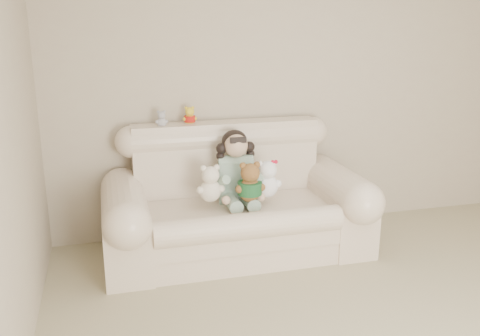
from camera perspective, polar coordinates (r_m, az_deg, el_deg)
name	(u,v)px	position (r m, az deg, el deg)	size (l,w,h in m)	color
wall_back	(306,84)	(4.65, 7.32, 9.19)	(4.50, 4.50, 0.00)	#B8AC92
sofa	(237,193)	(4.11, -0.36, -2.79)	(2.10, 0.95, 1.03)	beige
seated_child	(236,166)	(4.12, -0.46, 0.23)	(0.36, 0.44, 0.59)	#316C4C
brown_teddy	(250,178)	(3.92, 1.10, -1.13)	(0.24, 0.18, 0.37)	brown
white_cat	(267,175)	(4.02, 3.02, -0.77)	(0.23, 0.18, 0.36)	white
cream_teddy	(210,180)	(3.92, -3.32, -1.33)	(0.22, 0.17, 0.34)	white
yellow_mini_bear	(190,114)	(4.27, -5.60, 5.97)	(0.12, 0.09, 0.18)	yellow
grey_mini_plush	(161,117)	(4.20, -8.69, 5.57)	(0.10, 0.08, 0.16)	silver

